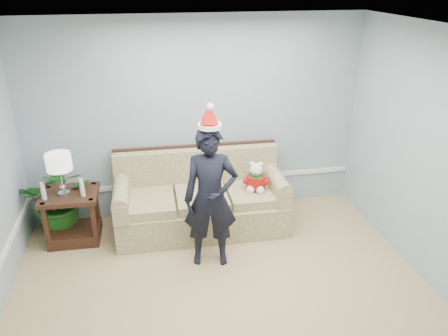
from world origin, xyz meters
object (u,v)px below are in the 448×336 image
houseplant (60,199)px  teddy_bear (256,180)px  side_table (74,221)px  table_lamp (59,164)px  man (211,198)px  sofa (200,201)px

houseplant → teddy_bear: houseplant is taller
side_table → table_lamp: table_lamp is taller
table_lamp → houseplant: 0.65m
table_lamp → man: man is taller
man → teddy_bear: man is taller
side_table → table_lamp: 0.81m
man → houseplant: bearing=159.3°
houseplant → man: (1.80, -1.02, 0.36)m
houseplant → teddy_bear: (2.51, -0.35, 0.21)m
man → teddy_bear: size_ratio=4.12×
sofa → man: size_ratio=1.32×
sofa → table_lamp: bearing=-177.4°
side_table → teddy_bear: size_ratio=1.74×
table_lamp → man: 1.87m
man → table_lamp: bearing=164.4°
side_table → houseplant: (-0.17, 0.23, 0.22)m
sofa → table_lamp: table_lamp is taller
houseplant → teddy_bear: bearing=-8.0°
table_lamp → sofa: bearing=1.5°
sofa → houseplant: 1.81m
sofa → man: man is taller
sofa → side_table: bearing=-178.0°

